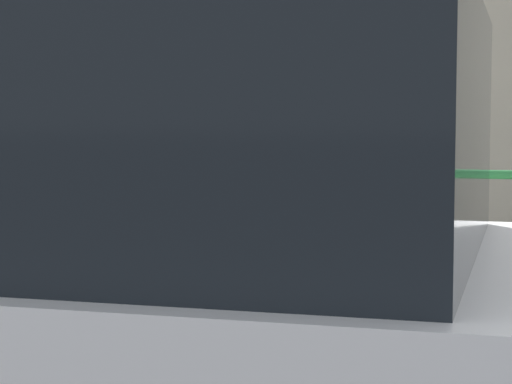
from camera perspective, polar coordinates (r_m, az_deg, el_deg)
sidewalk_curb at (r=5.50m, az=4.17°, el=-10.58°), size 36.00×2.81×0.15m
parking_meter at (r=4.39m, az=1.60°, el=0.33°), size 0.17×0.18×1.43m
pedestrian_at_meter at (r=4.77m, az=-3.08°, el=-0.75°), size 0.74×0.44×1.62m
parked_hatchback_white at (r=2.74m, az=-7.10°, el=-7.90°), size 4.01×1.78×1.81m
background_railing at (r=6.57m, az=6.37°, el=-0.98°), size 24.06×0.06×1.00m
backdrop_wall at (r=9.72m, az=9.43°, el=4.67°), size 32.00×0.50×3.09m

